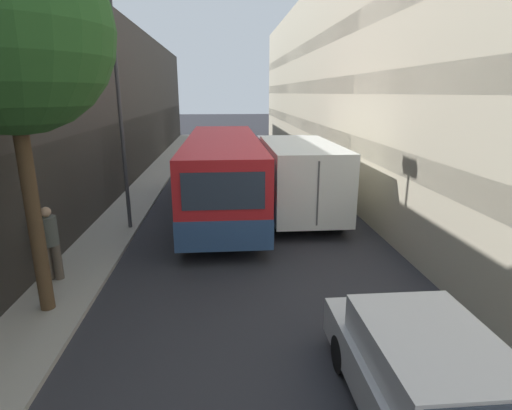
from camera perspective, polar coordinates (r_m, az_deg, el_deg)
ground_plane at (r=14.19m, az=-1.52°, el=-2.40°), size 150.00×150.00×0.00m
sidewalk_left at (r=14.63m, az=-19.15°, el=-2.52°), size 1.61×60.00×0.10m
building_left_shopfront at (r=14.61m, az=-27.81°, el=10.79°), size 2.40×60.00×7.94m
building_right_apartment at (r=14.80m, az=20.60°, el=17.05°), size 2.40×60.00×10.05m
car_hatchback at (r=6.24m, az=23.71°, el=-22.28°), size 1.85×4.22×1.38m
bus at (r=15.16m, az=-4.71°, el=4.65°), size 2.60×10.38×2.83m
box_truck at (r=15.39m, az=5.68°, el=4.76°), size 2.42×7.58×2.70m
panel_van at (r=25.19m, az=-5.08°, el=8.25°), size 1.90×4.44×2.10m
pedestrian at (r=10.56m, az=-27.36°, el=-4.59°), size 0.42×0.40×1.80m
street_lamp at (r=13.34m, az=-19.53°, el=19.80°), size 0.36×0.80×8.08m
street_tree_left at (r=8.65m, az=-32.30°, el=20.51°), size 3.69×3.69×7.24m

